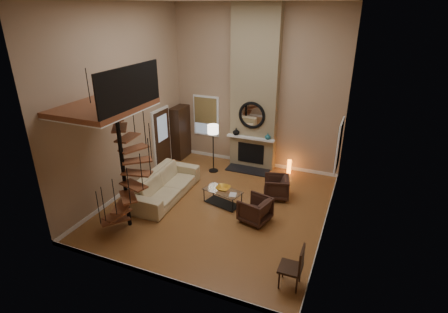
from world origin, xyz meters
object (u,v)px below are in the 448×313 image
at_px(armchair_near, 279,187).
at_px(coffee_table, 223,196).
at_px(hutch, 181,133).
at_px(floor_lamp, 213,133).
at_px(sofa, 165,184).
at_px(accent_lamp, 289,167).
at_px(armchair_far, 257,210).
at_px(side_chair, 295,266).

xyz_separation_m(armchair_near, coffee_table, (-1.40, -1.00, -0.07)).
distance_m(hutch, floor_lamp, 1.91).
height_order(hutch, armchair_near, hutch).
bearing_deg(sofa, accent_lamp, -47.85).
bearing_deg(sofa, armchair_far, -97.17).
bearing_deg(accent_lamp, hutch, -178.77).
bearing_deg(floor_lamp, accent_lamp, 18.68).
distance_m(armchair_far, accent_lamp, 3.29).
bearing_deg(hutch, sofa, -69.78).
relative_size(armchair_near, side_chair, 0.75).
bearing_deg(hutch, armchair_far, -38.13).
xyz_separation_m(armchair_far, coffee_table, (-1.21, 0.49, -0.07)).
relative_size(accent_lamp, side_chair, 0.50).
relative_size(armchair_far, accent_lamp, 1.54).
distance_m(hutch, side_chair, 7.56).
distance_m(coffee_table, floor_lamp, 2.54).
distance_m(hutch, accent_lamp, 4.24).
relative_size(armchair_far, floor_lamp, 0.44).
bearing_deg(armchair_near, floor_lamp, -125.56).
relative_size(sofa, coffee_table, 2.23).
distance_m(sofa, coffee_table, 1.80).
bearing_deg(accent_lamp, coffee_table, -115.24).
height_order(sofa, armchair_near, sofa).
distance_m(armchair_far, floor_lamp, 3.57).
xyz_separation_m(sofa, armchair_far, (2.99, -0.27, -0.04)).
xyz_separation_m(coffee_table, side_chair, (2.63, -2.47, 0.24)).
height_order(coffee_table, floor_lamp, floor_lamp).
height_order(armchair_far, accent_lamp, armchair_far).
distance_m(sofa, armchair_near, 3.41).
bearing_deg(hutch, armchair_near, -21.75).
bearing_deg(hutch, coffee_table, -43.39).
relative_size(armchair_near, coffee_table, 0.61).
distance_m(sofa, accent_lamp, 4.33).
distance_m(sofa, armchair_far, 3.00).
bearing_deg(coffee_table, sofa, -172.92).
relative_size(coffee_table, accent_lamp, 2.48).
bearing_deg(sofa, floor_lamp, -17.77).
bearing_deg(sofa, armchair_near, -71.02).
height_order(sofa, side_chair, side_chair).
height_order(hutch, sofa, hutch).
bearing_deg(side_chair, coffee_table, 136.88).
bearing_deg(floor_lamp, coffee_table, -59.05).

